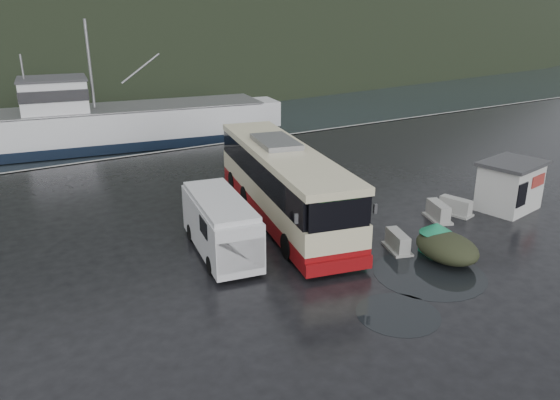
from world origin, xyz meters
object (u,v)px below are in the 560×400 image
jersey_barrier_a (397,250)px  jersey_barrier_b (437,219)px  waste_bin_right (352,264)px  jersey_barrier_c (455,214)px  fishing_trawler (134,128)px  ticket_kiosk (506,209)px  dome_tent (445,260)px  waste_bin_left (434,254)px  white_van (221,252)px  coach_bus (283,218)px

jersey_barrier_a → jersey_barrier_b: jersey_barrier_b is taller
waste_bin_right → jersey_barrier_c: bearing=12.5°
jersey_barrier_b → fishing_trawler: fishing_trawler is taller
fishing_trawler → ticket_kiosk: bearing=-61.1°
jersey_barrier_b → dome_tent: bearing=-132.2°
jersey_barrier_c → jersey_barrier_a: bearing=-162.5°
ticket_kiosk → waste_bin_left: bearing=-175.2°
white_van → ticket_kiosk: size_ratio=1.83×
waste_bin_left → dome_tent: (-0.06, -0.71, 0.00)m
ticket_kiosk → fishing_trawler: (-10.93, 29.97, 0.00)m
coach_bus → jersey_barrier_c: 8.90m
dome_tent → ticket_kiosk: size_ratio=0.89×
jersey_barrier_a → coach_bus: bearing=111.5°
dome_tent → jersey_barrier_a: dome_tent is taller
waste_bin_left → fishing_trawler: bearing=96.3°
coach_bus → jersey_barrier_c: coach_bus is taller
white_van → dome_tent: size_ratio=2.05×
waste_bin_right → jersey_barrier_a: (2.55, 0.04, 0.00)m
waste_bin_left → fishing_trawler: (-3.54, 31.94, 0.00)m
waste_bin_right → fishing_trawler: fishing_trawler is taller
waste_bin_left → jersey_barrier_a: waste_bin_left is taller
jersey_barrier_c → dome_tent: bearing=-141.6°
waste_bin_left → fishing_trawler: 32.14m
jersey_barrier_b → jersey_barrier_c: 1.34m
coach_bus → dome_tent: (3.38, -7.69, 0.00)m
dome_tent → jersey_barrier_a: (-1.06, 1.82, 0.00)m
waste_bin_right → dome_tent: (3.61, -1.78, 0.00)m
jersey_barrier_c → fishing_trawler: size_ratio=0.06×
jersey_barrier_b → jersey_barrier_a: bearing=-158.4°
coach_bus → fishing_trawler: size_ratio=0.52×
waste_bin_left → jersey_barrier_b: bearing=41.9°
ticket_kiosk → jersey_barrier_b: size_ratio=1.89×
waste_bin_right → jersey_barrier_b: 7.00m
coach_bus → waste_bin_right: 5.92m
ticket_kiosk → fishing_trawler: 31.90m
white_van → ticket_kiosk: ticket_kiosk is taller
ticket_kiosk → fishing_trawler: bearing=99.8°
waste_bin_right → jersey_barrier_b: bearing=14.2°
white_van → ticket_kiosk: 15.53m
ticket_kiosk → dome_tent: bearing=-170.4°
ticket_kiosk → jersey_barrier_c: ticket_kiosk is taller
waste_bin_right → dome_tent: bearing=-26.2°
white_van → dome_tent: 9.60m
coach_bus → waste_bin_right: bearing=-79.9°
jersey_barrier_b → fishing_trawler: bearing=102.9°
waste_bin_right → ticket_kiosk: bearing=4.7°
coach_bus → jersey_barrier_b: size_ratio=7.73×
dome_tent → fishing_trawler: size_ratio=0.11×
waste_bin_right → jersey_barrier_c: (8.12, 1.79, 0.00)m
coach_bus → waste_bin_left: (3.44, -6.98, 0.00)m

